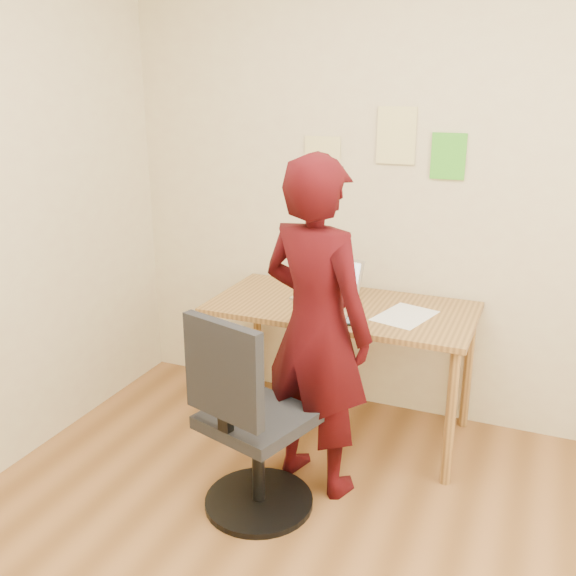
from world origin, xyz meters
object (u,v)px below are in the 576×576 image
at_px(desk, 342,321).
at_px(office_chair, 248,431).
at_px(laptop, 329,290).
at_px(person, 316,328).
at_px(phone, 352,321).

bearing_deg(desk, office_chair, -99.33).
relative_size(laptop, office_chair, 0.39).
xyz_separation_m(desk, laptop, (-0.10, 0.08, 0.14)).
distance_m(desk, person, 0.54).
bearing_deg(desk, laptop, 142.96).
xyz_separation_m(desk, phone, (0.12, -0.21, 0.09)).
distance_m(phone, person, 0.32).
relative_size(desk, laptop, 3.69).
height_order(desk, person, person).
bearing_deg(phone, desk, 111.92).
distance_m(laptop, person, 0.61).
xyz_separation_m(office_chair, person, (0.18, 0.35, 0.39)).
xyz_separation_m(phone, person, (-0.08, -0.30, 0.06)).
height_order(laptop, phone, laptop).
xyz_separation_m(laptop, office_chair, (-0.04, -0.94, -0.37)).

